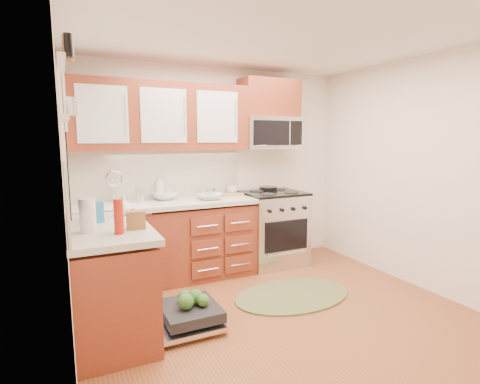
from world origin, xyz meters
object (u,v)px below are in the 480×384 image
stock_pot (207,193)px  paper_towel_roll (87,215)px  rug (293,295)px  cutting_board (232,194)px  sink (118,217)px  cup (232,190)px  bowl_a (210,196)px  range (273,228)px  bowl_b (165,196)px  dishwasher (186,316)px  upper_cabinets (160,117)px  microwave (270,133)px  skillet (268,188)px

stock_pot → paper_towel_roll: paper_towel_roll is taller
rug → cutting_board: (-0.19, 1.11, 0.93)m
sink → cup: (1.44, 0.23, 0.18)m
cutting_board → bowl_a: bearing=-154.7°
range → rug: size_ratio=0.74×
sink → bowl_b: bowl_b is taller
sink → dishwasher: 1.38m
upper_cabinets → cup: 1.29m
dishwasher → paper_towel_roll: bearing=175.3°
range → sink: (-1.93, -0.01, 0.33)m
dishwasher → cutting_board: 1.81m
stock_pot → cup: bearing=21.8°
upper_cabinets → bowl_a: (0.52, -0.20, -0.92)m
cup → stock_pot: bearing=-158.2°
bowl_b → microwave: bearing=-2.1°
dishwasher → stock_pot: bearing=61.2°
range → rug: 1.14m
stock_pot → sink: bearing=-176.2°
bowl_a → sink: bearing=177.7°
range → microwave: microwave is taller
dishwasher → upper_cabinets: bearing=84.0°
bowl_a → cup: bearing=34.0°
microwave → bowl_a: 1.17m
microwave → bowl_b: bearing=177.9°
range → paper_towel_roll: 2.58m
cutting_board → bowl_b: bearing=176.6°
upper_cabinets → paper_towel_roll: 1.71m
skillet → bowl_a: 0.94m
sink → range: bearing=0.3°
bowl_b → cup: bearing=3.3°
sink → bowl_b: bearing=17.7°
sink → stock_pot: 1.06m
dishwasher → microwave: bearing=39.1°
dishwasher → bowl_b: 1.57m
stock_pot → dishwasher: bearing=-118.8°
range → bowl_a: bowl_a is taller
upper_cabinets → sink: (-0.52, -0.16, -1.07)m
microwave → cup: 0.88m
stock_pot → cutting_board: bearing=9.5°
cutting_board → paper_towel_roll: 2.12m
bowl_a → bowl_b: (-0.48, 0.22, 0.01)m
range → bowl_b: bowl_b is taller
range → bowl_a: (-0.89, -0.05, 0.48)m
cutting_board → cup: 0.12m
sink → paper_towel_roll: size_ratio=2.38×
sink → skillet: size_ratio=2.61×
cutting_board → rug: bearing=-80.3°
range → cup: bearing=155.7°
paper_towel_roll → bowl_a: paper_towel_roll is taller
cup → microwave: bearing=-11.6°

